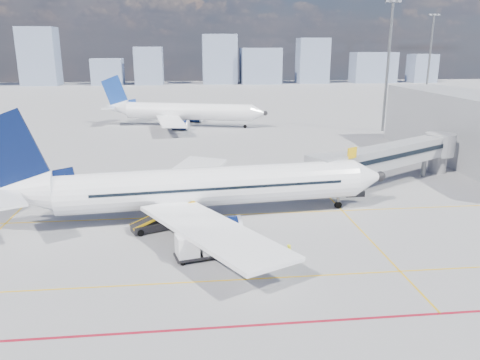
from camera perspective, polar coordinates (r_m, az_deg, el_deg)
The scene contains 13 objects.
ground at distance 40.72m, azimuth -3.18°, elevation -8.22°, with size 420.00×420.00×0.00m, color gray.
apron_markings at distance 37.16m, azimuth -3.75°, elevation -10.69°, with size 90.00×35.12×0.01m.
jet_bridge at distance 61.06m, azimuth 18.44°, elevation 2.87°, with size 23.55×15.78×6.30m.
terminal_block at distance 76.59m, azimuth 27.02°, elevation 5.41°, with size 10.00×42.00×10.00m.
floodlight_mast_ne at distance 100.43m, azimuth 17.60°, elevation 13.40°, with size 3.20×0.61×25.45m.
floodlight_mast_far at distance 143.67m, azimuth 22.11°, elevation 13.51°, with size 3.20×0.61×25.45m.
distant_skyline at distance 227.39m, azimuth -8.45°, elevation 13.88°, with size 252.09×15.56×25.58m.
main_aircraft at distance 46.38m, azimuth -5.39°, elevation -0.98°, with size 40.05×34.85×11.71m.
second_aircraft at distance 103.42m, azimuth -7.12°, elevation 8.28°, with size 36.24×30.99×10.89m.
baggage_tug at distance 40.41m, azimuth 1.05°, elevation -7.42°, with size 2.05×1.43×1.32m.
cargo_dolly at distance 38.29m, azimuth -5.00°, elevation -7.92°, with size 4.27×2.62×2.18m.
belt_loader at distance 44.85m, azimuth -10.11°, elevation -5.21°, with size 6.25×3.67×2.56m.
ramp_worker at distance 37.53m, azimuth 6.03°, elevation -9.03°, with size 0.62×0.41×1.71m, color yellow.
Camera 1 is at (-1.82, -37.15, 16.57)m, focal length 35.00 mm.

